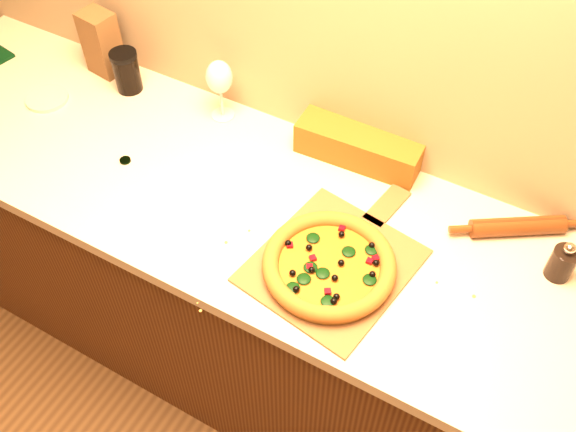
% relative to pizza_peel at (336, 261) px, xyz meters
% --- Properties ---
extents(cabinet, '(2.80, 0.65, 0.86)m').
position_rel_pizza_peel_xyz_m(cabinet, '(-0.13, 0.08, -0.47)').
color(cabinet, '#401E0D').
rests_on(cabinet, ground).
extents(countertop, '(2.84, 0.68, 0.04)m').
position_rel_pizza_peel_xyz_m(countertop, '(-0.13, 0.08, -0.02)').
color(countertop, beige).
rests_on(countertop, cabinet).
extents(pizza_peel, '(0.41, 0.55, 0.01)m').
position_rel_pizza_peel_xyz_m(pizza_peel, '(0.00, 0.00, 0.00)').
color(pizza_peel, brown).
rests_on(pizza_peel, countertop).
extents(pizza, '(0.33, 0.33, 0.05)m').
position_rel_pizza_peel_xyz_m(pizza, '(-0.00, -0.04, 0.03)').
color(pizza, '#B76F2D').
rests_on(pizza, pizza_peel).
extents(bottle_cap, '(0.04, 0.04, 0.01)m').
position_rel_pizza_peel_xyz_m(bottle_cap, '(-0.69, 0.03, -0.00)').
color(bottle_cap, black).
rests_on(bottle_cap, countertop).
extents(pepper_grinder, '(0.06, 0.06, 0.12)m').
position_rel_pizza_peel_xyz_m(pepper_grinder, '(0.49, 0.24, 0.04)').
color(pepper_grinder, black).
rests_on(pepper_grinder, countertop).
extents(rolling_pin, '(0.31, 0.21, 0.05)m').
position_rel_pizza_peel_xyz_m(rolling_pin, '(0.37, 0.32, 0.02)').
color(rolling_pin, '#5B230F').
rests_on(rolling_pin, countertop).
extents(bread_bag, '(0.36, 0.13, 0.10)m').
position_rel_pizza_peel_xyz_m(bread_bag, '(-0.11, 0.37, 0.05)').
color(bread_bag, brown).
rests_on(bread_bag, countertop).
extents(wine_glass, '(0.08, 0.08, 0.20)m').
position_rel_pizza_peel_xyz_m(wine_glass, '(-0.55, 0.33, 0.14)').
color(wine_glass, silver).
rests_on(wine_glass, countertop).
extents(paper_bag, '(0.12, 0.10, 0.21)m').
position_rel_pizza_peel_xyz_m(paper_bag, '(-1.01, 0.34, 0.10)').
color(paper_bag, brown).
rests_on(paper_bag, countertop).
extents(dark_jar, '(0.09, 0.09, 0.14)m').
position_rel_pizza_peel_xyz_m(dark_jar, '(-0.88, 0.30, 0.07)').
color(dark_jar, black).
rests_on(dark_jar, countertop).
extents(side_plate, '(0.16, 0.16, 0.01)m').
position_rel_pizza_peel_xyz_m(side_plate, '(-1.08, 0.12, 0.00)').
color(side_plate, beige).
rests_on(side_plate, countertop).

